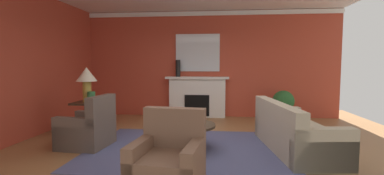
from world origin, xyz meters
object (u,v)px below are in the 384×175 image
table_lamp (87,78)px  mantel_mirror (198,53)px  fireplace (197,98)px  armchair_near_window (88,130)px  vase_on_side_table (91,97)px  armchair_facing_fireplace (168,164)px  vase_mantel_left (178,68)px  sofa (293,134)px  coffee_table (187,130)px  side_table (88,116)px  potted_plant (283,103)px

table_lamp → mantel_mirror: bearing=46.2°
fireplace → armchair_near_window: 3.55m
armchair_near_window → vase_on_side_table: size_ratio=3.96×
armchair_facing_fireplace → vase_mantel_left: 4.73m
sofa → table_lamp: 4.30m
armchair_facing_fireplace → coffee_table: armchair_facing_fireplace is taller
armchair_near_window → coffee_table: (1.83, 0.05, 0.03)m
vase_mantel_left → side_table: bearing=-127.8°
armchair_facing_fireplace → vase_on_side_table: bearing=132.1°
armchair_facing_fireplace → side_table: armchair_facing_fireplace is taller
mantel_mirror → armchair_facing_fireplace: mantel_mirror is taller
table_lamp → vase_mantel_left: (1.65, 2.13, 0.18)m
side_table → vase_mantel_left: vase_mantel_left is taller
table_lamp → vase_mantel_left: vase_mantel_left is taller
side_table → table_lamp: (-0.00, 0.00, 0.82)m
table_lamp → armchair_facing_fireplace: bearing=-47.4°
table_lamp → side_table: bearing=-14.0°
coffee_table → sofa: bearing=3.3°
sofa → potted_plant: (0.37, 2.45, 0.19)m
mantel_mirror → vase_mantel_left: size_ratio=2.64×
fireplace → table_lamp: bearing=-135.3°
armchair_facing_fireplace → coffee_table: (0.04, 1.59, 0.03)m
vase_mantel_left → potted_plant: size_ratio=0.58×
mantel_mirror → vase_mantel_left: mantel_mirror is taller
armchair_facing_fireplace → fireplace: bearing=90.4°
mantel_mirror → table_lamp: 3.25m
side_table → vase_mantel_left: 2.88m
mantel_mirror → coffee_table: (0.07, -3.15, -1.51)m
mantel_mirror → side_table: (-2.20, -2.30, -1.45)m
mantel_mirror → armchair_facing_fireplace: (0.03, -4.73, -1.54)m
sofa → side_table: sofa is taller
fireplace → table_lamp: (-2.20, -2.18, 0.67)m
mantel_mirror → armchair_near_window: bearing=-118.8°
side_table → potted_plant: (4.51, 1.71, 0.09)m
side_table → table_lamp: bearing=166.0°
armchair_near_window → table_lamp: (-0.45, 0.89, 0.92)m
mantel_mirror → armchair_near_window: size_ratio=1.33×
potted_plant → side_table: bearing=-159.2°
side_table → vase_on_side_table: 0.46m
sofa → armchair_facing_fireplace: (-1.90, -1.69, 0.01)m
fireplace → vase_on_side_table: (-2.05, -2.30, 0.27)m
table_lamp → fireplace: bearing=44.7°
coffee_table → vase_mantel_left: bearing=101.8°
mantel_mirror → sofa: mantel_mirror is taller
armchair_near_window → vase_on_side_table: 0.97m
fireplace → potted_plant: 2.35m
potted_plant → table_lamp: bearing=-159.2°
fireplace → mantel_mirror: mantel_mirror is taller
mantel_mirror → side_table: bearing=-133.8°
armchair_facing_fireplace → vase_mantel_left: (-0.58, 4.56, 1.10)m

